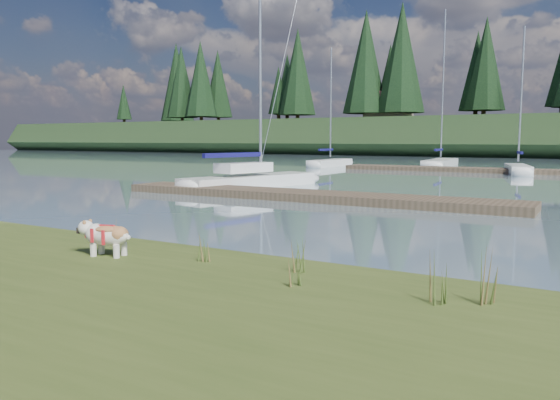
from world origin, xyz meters
The scene contains 21 objects.
ground centered at (0.00, 30.00, 0.00)m, with size 200.00×200.00×0.00m, color #7B96A4.
ridge centered at (0.00, 73.00, 2.50)m, with size 200.00×20.00×5.00m, color #1E3218.
bulldog centered at (-1.43, -2.90, 0.71)m, with size 0.97×0.52×0.57m.
sailboat_main centered at (-8.49, 12.90, 0.42)m, with size 3.49×8.60×12.18m.
dock_near centered at (-4.00, 9.00, 0.15)m, with size 16.00×2.00×0.30m, color #4C3D2C.
dock_far centered at (2.00, 30.00, 0.15)m, with size 26.00×2.20×0.30m, color #4C3D2C.
sailboat_bg_0 centered at (-13.81, 32.78, 0.33)m, with size 1.51×6.69×9.80m.
sailboat_bg_1 centered at (-6.03, 37.91, 0.33)m, with size 2.32×8.80×12.89m.
sailboat_bg_2 centered at (0.78, 30.35, 0.33)m, with size 2.57×6.38×9.60m.
weed_0 centered at (0.22, -2.41, 0.56)m, with size 0.17×0.14×0.50m.
weed_1 centered at (1.85, -2.32, 0.58)m, with size 0.17×0.14×0.55m.
weed_2 centered at (3.96, -2.79, 0.61)m, with size 0.17×0.14×0.62m.
weed_3 centered at (-1.44, -2.69, 0.61)m, with size 0.17×0.14×0.62m.
weed_4 centered at (2.20, -2.98, 0.51)m, with size 0.17×0.14×0.38m.
weed_5 centered at (4.48, -2.52, 0.64)m, with size 0.17×0.14×0.70m.
mud_lip centered at (0.00, -1.60, 0.07)m, with size 60.00×0.50×0.14m, color #33281C.
conifer_0 centered at (-55.00, 67.00, 12.64)m, with size 5.72×5.72×14.15m.
conifer_1 centered at (-40.00, 71.00, 11.28)m, with size 4.40×4.40×11.30m.
conifer_2 centered at (-25.00, 68.00, 13.54)m, with size 6.60×6.60×16.05m.
conifer_3 centered at (-10.00, 72.00, 11.74)m, with size 4.84×4.84×12.25m.
house_0 centered at (-22.00, 70.00, 7.31)m, with size 6.30×5.30×4.65m.
Camera 1 is at (5.52, -9.10, 2.27)m, focal length 35.00 mm.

